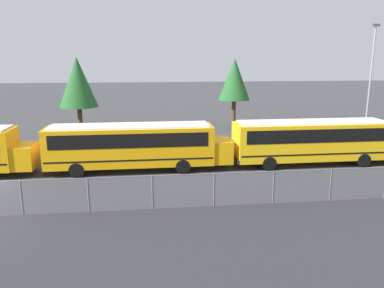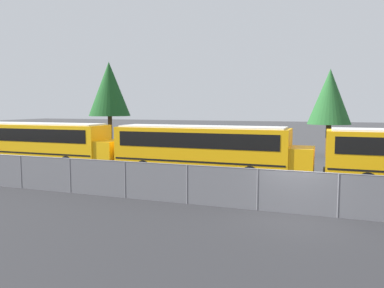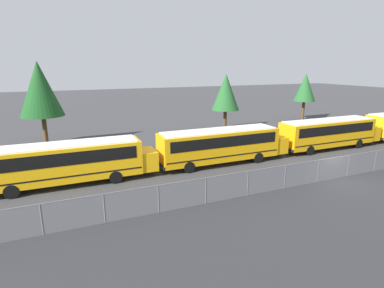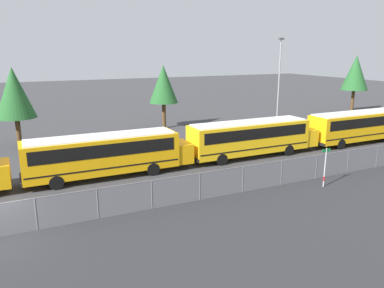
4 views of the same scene
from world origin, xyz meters
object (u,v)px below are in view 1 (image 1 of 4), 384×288
(light_pole, at_px, (370,79))
(tree_1, at_px, (78,82))
(school_bus_4, at_px, (135,144))
(school_bus_5, at_px, (315,139))
(tree_0, at_px, (234,80))

(light_pole, distance_m, tree_1, 26.28)
(tree_1, bearing_deg, school_bus_4, -65.75)
(school_bus_5, distance_m, light_pole, 11.23)
(school_bus_4, height_order, tree_0, tree_0)
(school_bus_4, height_order, school_bus_5, same)
(light_pole, bearing_deg, tree_0, 144.49)
(light_pole, bearing_deg, tree_1, 168.84)
(light_pole, xyz_separation_m, tree_0, (-10.39, 7.41, -0.37))
(school_bus_4, bearing_deg, tree_1, 114.25)
(school_bus_4, height_order, light_pole, light_pole)
(school_bus_4, bearing_deg, tree_0, 55.47)
(tree_0, bearing_deg, school_bus_5, -80.65)
(school_bus_5, relative_size, light_pole, 1.20)
(light_pole, bearing_deg, school_bus_5, -138.90)
(school_bus_5, xyz_separation_m, light_pole, (8.01, 6.99, 3.62))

